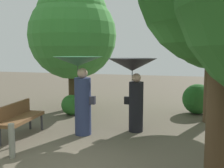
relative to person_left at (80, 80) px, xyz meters
The scene contains 8 objects.
person_left is the anchor object (origin of this frame).
person_right 1.38m from the person_left, 27.16° to the left, with size 1.27×1.27×1.92m.
park_bench 1.73m from the person_left, 154.61° to the right, with size 0.61×1.53×0.83m.
tree_near_left 3.40m from the person_left, 117.74° to the left, with size 3.11×3.11×4.62m.
tree_mid_right 4.27m from the person_left, 33.62° to the left, with size 2.70×2.70×4.79m.
bush_path_left 2.40m from the person_left, 121.11° to the left, with size 0.67×0.67×0.67m, color #2D6B28.
bush_path_right 4.40m from the person_left, 47.47° to the left, with size 1.01×1.01×1.01m, color #235B23.
path_marker_post 2.20m from the person_left, 111.21° to the right, with size 0.12×0.12×0.69m, color gray.
Camera 1 is at (1.93, -3.66, 2.08)m, focal length 42.63 mm.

